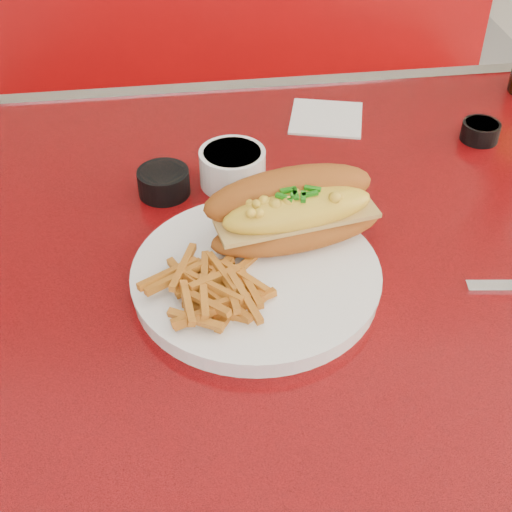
{
  "coord_description": "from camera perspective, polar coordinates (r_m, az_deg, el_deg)",
  "views": [
    {
      "loc": [
        -0.18,
        -0.63,
        1.29
      ],
      "look_at": [
        -0.11,
        -0.06,
        0.81
      ],
      "focal_mm": 50.0,
      "sensor_mm": 36.0,
      "label": 1
    }
  ],
  "objects": [
    {
      "name": "diner_table",
      "position": [
        0.95,
        5.83,
        -6.27
      ],
      "size": [
        1.23,
        0.83,
        0.77
      ],
      "color": "red",
      "rests_on": "ground"
    },
    {
      "name": "sauce_cup_right",
      "position": [
        1.06,
        17.52,
        9.55
      ],
      "size": [
        0.07,
        0.07,
        0.03
      ],
      "rotation": [
        0.0,
        0.0,
        -0.31
      ],
      "color": "black",
      "rests_on": "diner_table"
    },
    {
      "name": "sauce_cup_left",
      "position": [
        0.9,
        -7.4,
        5.96
      ],
      "size": [
        0.08,
        0.08,
        0.03
      ],
      "rotation": [
        0.0,
        0.0,
        0.27
      ],
      "color": "black",
      "rests_on": "diner_table"
    },
    {
      "name": "fries_pile",
      "position": [
        0.72,
        -3.76,
        -2.56
      ],
      "size": [
        0.12,
        0.12,
        0.03
      ],
      "primitive_type": null,
      "rotation": [
        0.0,
        0.0,
        0.27
      ],
      "color": "orange",
      "rests_on": "dinner_plate"
    },
    {
      "name": "dinner_plate",
      "position": [
        0.77,
        -0.0,
        -1.67
      ],
      "size": [
        0.33,
        0.33,
        0.02
      ],
      "rotation": [
        0.0,
        0.0,
        -0.26
      ],
      "color": "white",
      "rests_on": "diner_table"
    },
    {
      "name": "fork",
      "position": [
        0.8,
        4.21,
        0.97
      ],
      "size": [
        0.02,
        0.16,
        0.0
      ],
      "rotation": [
        0.0,
        0.0,
        1.52
      ],
      "color": "silver",
      "rests_on": "dinner_plate"
    },
    {
      "name": "paper_napkin",
      "position": [
        1.07,
        5.64,
        10.93
      ],
      "size": [
        0.13,
        0.13,
        0.0
      ],
      "primitive_type": "cube",
      "rotation": [
        0.0,
        0.0,
        -0.27
      ],
      "color": "white",
      "rests_on": "diner_table"
    },
    {
      "name": "mac_hoagie",
      "position": [
        0.78,
        3.08,
        3.62
      ],
      "size": [
        0.21,
        0.13,
        0.09
      ],
      "rotation": [
        0.0,
        0.0,
        0.18
      ],
      "color": "#A9571B",
      "rests_on": "dinner_plate"
    },
    {
      "name": "gravy_ramekin",
      "position": [
        0.91,
        -1.89,
        7.17
      ],
      "size": [
        0.09,
        0.09,
        0.05
      ],
      "rotation": [
        0.0,
        0.0,
        -0.04
      ],
      "color": "white",
      "rests_on": "diner_table"
    },
    {
      "name": "booth_bench_far",
      "position": [
        1.77,
        -0.42,
        5.55
      ],
      "size": [
        1.2,
        0.51,
        0.9
      ],
      "color": "#A80B0C",
      "rests_on": "ground"
    }
  ]
}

